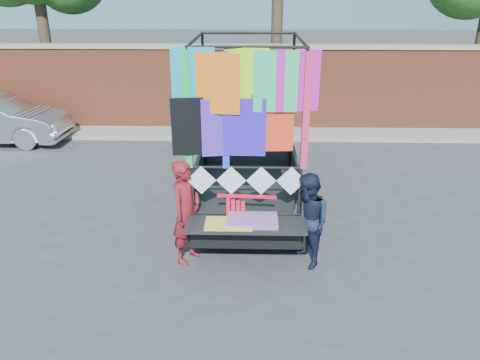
{
  "coord_description": "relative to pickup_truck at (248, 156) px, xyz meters",
  "views": [
    {
      "loc": [
        0.22,
        -7.39,
        4.19
      ],
      "look_at": [
        0.04,
        -0.24,
        1.23
      ],
      "focal_mm": 35.0,
      "sensor_mm": 36.0,
      "label": 1
    }
  ],
  "objects": [
    {
      "name": "curb",
      "position": [
        -0.15,
        4.31,
        -0.81
      ],
      "size": [
        30.0,
        1.2,
        0.12
      ],
      "primitive_type": "cube",
      "color": "gray",
      "rests_on": "ground"
    },
    {
      "name": "pickup_truck",
      "position": [
        0.0,
        0.0,
        0.0
      ],
      "size": [
        2.17,
        5.46,
        3.44
      ],
      "color": "black",
      "rests_on": "ground"
    },
    {
      "name": "brick_wall",
      "position": [
        -0.15,
        5.01,
        0.46
      ],
      "size": [
        30.0,
        0.45,
        2.61
      ],
      "color": "#99482C",
      "rests_on": "ground"
    },
    {
      "name": "man",
      "position": [
        0.98,
        -2.81,
        -0.09
      ],
      "size": [
        0.86,
        0.94,
        1.55
      ],
      "primitive_type": "imported",
      "rotation": [
        0.0,
        0.0,
        -1.1
      ],
      "color": "#151D36",
      "rests_on": "ground"
    },
    {
      "name": "woman",
      "position": [
        -0.95,
        -2.71,
        -0.0
      ],
      "size": [
        0.65,
        0.75,
        1.73
      ],
      "primitive_type": "imported",
      "rotation": [
        0.0,
        0.0,
        1.11
      ],
      "color": "maroon",
      "rests_on": "ground"
    },
    {
      "name": "streamer_bundle",
      "position": [
        -0.09,
        -2.77,
        0.12
      ],
      "size": [
        0.93,
        0.11,
        0.64
      ],
      "color": "#FF0D31",
      "rests_on": "ground"
    },
    {
      "name": "ground",
      "position": [
        -0.15,
        -1.99,
        -0.87
      ],
      "size": [
        90.0,
        90.0,
        0.0
      ],
      "primitive_type": "plane",
      "color": "#38383A",
      "rests_on": "ground"
    }
  ]
}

